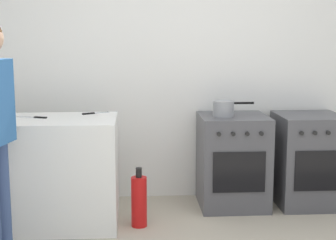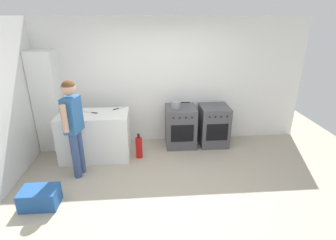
{
  "view_description": "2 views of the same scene",
  "coord_description": "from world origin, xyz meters",
  "px_view_note": "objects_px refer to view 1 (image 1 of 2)",
  "views": [
    {
      "loc": [
        -0.54,
        -2.99,
        1.57
      ],
      "look_at": [
        -0.3,
        0.79,
        0.95
      ],
      "focal_mm": 55.0,
      "sensor_mm": 36.0,
      "label": 1
    },
    {
      "loc": [
        -0.31,
        -3.46,
        2.59
      ],
      "look_at": [
        0.04,
        0.95,
        0.83
      ],
      "focal_mm": 28.0,
      "sensor_mm": 36.0,
      "label": 2
    }
  ],
  "objects_px": {
    "knife_chef": "(31,117)",
    "fire_extinguisher": "(139,201)",
    "oven_left": "(233,161)",
    "knife_utility": "(95,113)",
    "oven_right": "(308,160)",
    "pot": "(224,109)"
  },
  "relations": [
    {
      "from": "oven_right",
      "to": "knife_chef",
      "type": "bearing_deg",
      "value": -172.61
    },
    {
      "from": "oven_left",
      "to": "oven_right",
      "type": "height_order",
      "value": "same"
    },
    {
      "from": "pot",
      "to": "knife_utility",
      "type": "bearing_deg",
      "value": -175.59
    },
    {
      "from": "oven_right",
      "to": "knife_utility",
      "type": "bearing_deg",
      "value": -176.09
    },
    {
      "from": "knife_chef",
      "to": "oven_left",
      "type": "bearing_deg",
      "value": 10.33
    },
    {
      "from": "oven_right",
      "to": "knife_utility",
      "type": "distance_m",
      "value": 2.02
    },
    {
      "from": "oven_left",
      "to": "fire_extinguisher",
      "type": "height_order",
      "value": "oven_left"
    },
    {
      "from": "knife_utility",
      "to": "fire_extinguisher",
      "type": "bearing_deg",
      "value": -42.37
    },
    {
      "from": "oven_right",
      "to": "knife_chef",
      "type": "height_order",
      "value": "knife_chef"
    },
    {
      "from": "knife_chef",
      "to": "knife_utility",
      "type": "bearing_deg",
      "value": 20.16
    },
    {
      "from": "pot",
      "to": "fire_extinguisher",
      "type": "bearing_deg",
      "value": -150.63
    },
    {
      "from": "oven_right",
      "to": "fire_extinguisher",
      "type": "bearing_deg",
      "value": -163.17
    },
    {
      "from": "oven_left",
      "to": "pot",
      "type": "distance_m",
      "value": 0.51
    },
    {
      "from": "knife_chef",
      "to": "fire_extinguisher",
      "type": "height_order",
      "value": "knife_chef"
    },
    {
      "from": "oven_left",
      "to": "fire_extinguisher",
      "type": "xyz_separation_m",
      "value": [
        -0.87,
        -0.48,
        -0.21
      ]
    },
    {
      "from": "oven_left",
      "to": "knife_utility",
      "type": "xyz_separation_m",
      "value": [
        -1.25,
        -0.13,
        0.48
      ]
    },
    {
      "from": "oven_left",
      "to": "knife_utility",
      "type": "distance_m",
      "value": 1.34
    },
    {
      "from": "fire_extinguisher",
      "to": "oven_left",
      "type": "bearing_deg",
      "value": 28.78
    },
    {
      "from": "knife_chef",
      "to": "fire_extinguisher",
      "type": "xyz_separation_m",
      "value": [
        0.88,
        -0.16,
        -0.69
      ]
    },
    {
      "from": "oven_left",
      "to": "knife_chef",
      "type": "xyz_separation_m",
      "value": [
        -1.75,
        -0.32,
        0.48
      ]
    },
    {
      "from": "pot",
      "to": "knife_chef",
      "type": "distance_m",
      "value": 1.67
    },
    {
      "from": "oven_left",
      "to": "knife_chef",
      "type": "bearing_deg",
      "value": -169.67
    }
  ]
}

